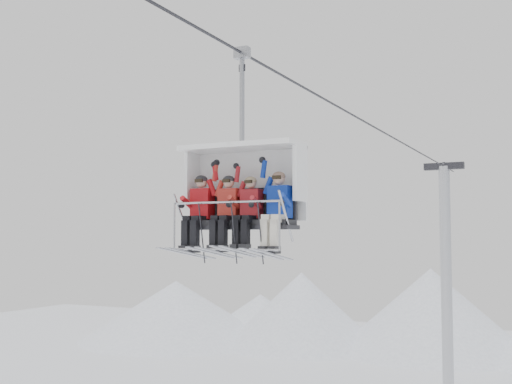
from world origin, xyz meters
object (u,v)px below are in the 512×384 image
at_px(skier_center_right, 249,210).
at_px(skier_far_right, 277,208).
at_px(lift_tower_right, 447,314).
at_px(skier_center_left, 227,210).
at_px(skier_far_left, 199,210).
at_px(chairlift_carrier, 245,186).

distance_m(skier_center_right, skier_far_right, 0.59).
relative_size(lift_tower_right, skier_center_right, 7.99).
bearing_deg(skier_center_right, skier_center_left, 179.35).
xyz_separation_m(lift_tower_right, skier_center_right, (0.24, -22.81, 4.40)).
distance_m(skier_far_left, skier_center_right, 1.10).
xyz_separation_m(lift_tower_right, skier_far_left, (-0.85, -22.80, 4.43)).
height_order(lift_tower_right, skier_center_left, lift_tower_right).
relative_size(chairlift_carrier, skier_center_left, 2.36).
bearing_deg(chairlift_carrier, skier_far_left, -160.40).
bearing_deg(skier_far_right, skier_center_left, -179.81).
height_order(chairlift_carrier, skier_center_right, chairlift_carrier).
xyz_separation_m(skier_far_left, skier_far_right, (1.68, 0.00, 0.00)).
bearing_deg(skier_center_right, skier_far_left, 179.53).
distance_m(chairlift_carrier, skier_far_left, 1.02).
bearing_deg(skier_far_left, skier_center_right, -0.47).
relative_size(lift_tower_right, skier_far_left, 7.99).
relative_size(lift_tower_right, skier_center_left, 7.99).
height_order(skier_center_left, skier_far_right, skier_far_right).
distance_m(lift_tower_right, skier_far_left, 23.25).
height_order(chairlift_carrier, skier_far_left, chairlift_carrier).
distance_m(chairlift_carrier, skier_center_left, 0.62).
height_order(skier_center_right, skier_far_right, skier_far_right).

